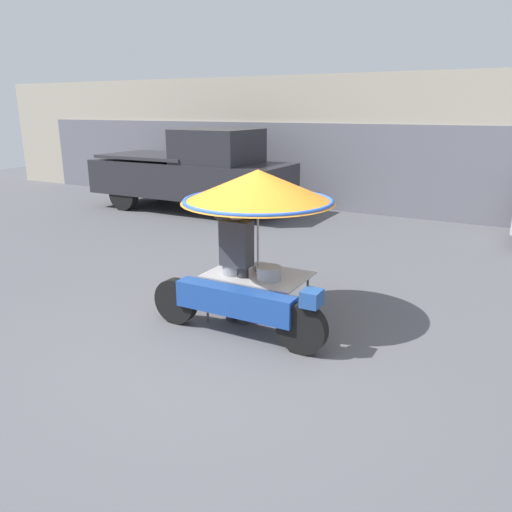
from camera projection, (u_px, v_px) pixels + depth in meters
ground_plane at (225, 347)px, 5.72m from camera, size 36.00×36.00×0.00m
shopfront_building at (410, 144)px, 12.99m from camera, size 28.00×2.06×3.48m
vendor_motorcycle_cart at (256, 206)px, 6.01m from camera, size 2.32×1.88×1.94m
vendor_person at (237, 258)px, 6.18m from camera, size 0.38×0.22×1.53m
pickup_truck at (195, 172)px, 13.07m from camera, size 5.40×1.98×2.14m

